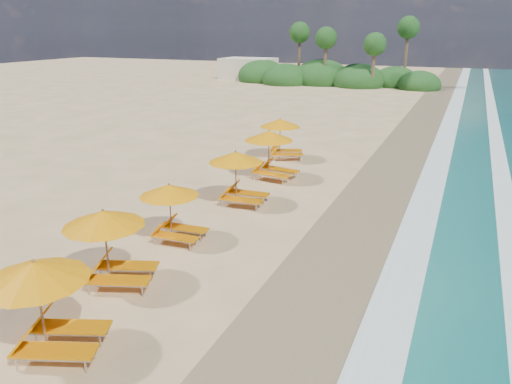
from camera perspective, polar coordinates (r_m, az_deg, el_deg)
name	(u,v)px	position (r m, az deg, el deg)	size (l,w,h in m)	color
ground	(256,223)	(17.97, 0.00, -3.63)	(160.00, 160.00, 0.00)	#D9B380
wet_sand	(365,241)	(16.91, 12.59, -5.57)	(4.00, 160.00, 0.01)	#826D4D
surf_foam	(451,254)	(16.70, 21.76, -6.76)	(4.00, 160.00, 0.01)	white
station_0	(48,301)	(11.56, -23.10, -11.66)	(2.93, 2.89, 2.27)	olive
station_1	(112,243)	(13.93, -16.41, -5.67)	(2.89, 2.84, 2.24)	olive
station_2	(174,209)	(16.37, -9.50, -1.95)	(2.25, 2.10, 2.01)	olive
station_3	(240,174)	(19.52, -1.90, 2.07)	(2.50, 2.34, 2.22)	olive
station_4	(272,152)	(22.90, 1.89, 4.73)	(2.75, 2.60, 2.33)	olive
station_5	(283,136)	(26.55, 3.19, 6.55)	(2.93, 2.90, 2.25)	olive
treeline	(328,76)	(63.25, 8.41, 13.18)	(25.80, 8.80, 9.74)	#163D14
beach_building	(248,69)	(69.64, -0.91, 14.19)	(7.00, 5.00, 2.80)	beige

